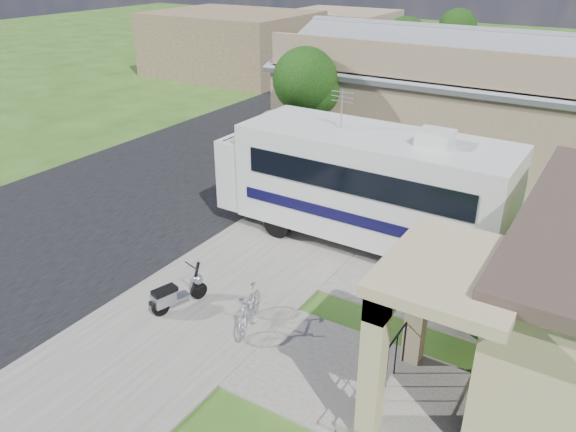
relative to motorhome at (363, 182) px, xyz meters
The scene contains 18 objects.
ground 4.96m from the motorhome, 98.60° to the right, with size 120.00×120.00×0.00m, color #254713.
street_slab 10.00m from the motorhome, 146.36° to the left, with size 9.00×80.00×0.02m, color black.
sidewalk_slab 5.98m from the motorhome, 107.22° to the left, with size 4.00×80.00×0.06m, color #5C5953.
driveway_slab 1.98m from the motorhome, ahead, with size 7.00×6.00×0.05m, color #5C5953.
walk_slab 6.28m from the motorhome, 67.39° to the right, with size 4.00×3.00×0.05m, color #5C5953.
warehouse 9.44m from the motorhome, 94.18° to the left, with size 12.50×8.40×5.04m.
distant_bldg_far 24.85m from the motorhome, 135.39° to the left, with size 10.00×8.00×4.00m, color brown.
distant_bldg_near 33.37m from the motorhome, 118.05° to the left, with size 8.00×7.00×3.20m, color #7B654D.
street_tree_a 6.44m from the motorhome, 134.27° to the left, with size 2.44×2.40×4.58m.
street_tree_b 15.23m from the motorhome, 106.83° to the left, with size 2.44×2.40×4.73m.
street_tree_c 23.94m from the motorhome, 100.57° to the left, with size 2.44×2.40×4.42m.
motorhome is the anchor object (origin of this frame).
shrub 5.12m from the motorhome, 33.03° to the right, with size 2.01×1.92×2.47m.
scooter 6.08m from the motorhome, 111.14° to the right, with size 0.71×1.48×0.99m.
bicycle 5.36m from the motorhome, 92.79° to the right, with size 0.45×1.59×0.96m, color #9C9CA3.
pickup_truck 10.97m from the motorhome, 127.51° to the left, with size 2.93×6.36×1.77m, color white.
van 16.81m from the motorhome, 115.66° to the left, with size 2.36×5.80×1.68m, color white.
garden_hose 6.25m from the motorhome, 58.45° to the right, with size 0.35×0.35×0.16m, color #155911.
Camera 1 is at (6.61, -8.95, 7.75)m, focal length 35.00 mm.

